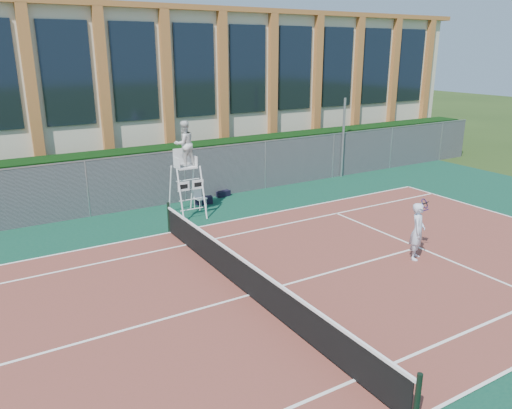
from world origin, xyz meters
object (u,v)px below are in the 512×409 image
steel_pole (343,138)px  plastic_chair (199,196)px  tennis_player (418,231)px  umpire_chair (184,146)px

steel_pole → plastic_chair: size_ratio=4.38×
plastic_chair → tennis_player: (3.54, -8.15, 0.38)m
tennis_player → umpire_chair: bearing=119.5°
steel_pole → tennis_player: 10.53m
steel_pole → umpire_chair: size_ratio=1.06×
umpire_chair → plastic_chair: size_ratio=4.12×
plastic_chair → tennis_player: 8.90m
umpire_chair → tennis_player: bearing=-60.5°
plastic_chair → tennis_player: tennis_player is taller
umpire_chair → plastic_chair: (0.77, 0.55, -2.18)m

